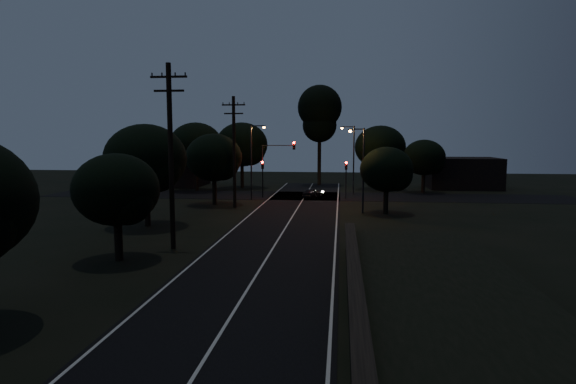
{
  "coord_description": "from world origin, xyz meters",
  "views": [
    {
      "loc": [
        4.04,
        -12.59,
        6.71
      ],
      "look_at": [
        0.0,
        24.0,
        2.5
      ],
      "focal_mm": 30.0,
      "sensor_mm": 36.0,
      "label": 1
    }
  ],
  "objects_px": {
    "utility_pole_far": "(234,150)",
    "streetlight_b": "(352,155)",
    "car": "(312,193)",
    "streetlight_c": "(362,164)",
    "utility_pole_mid": "(171,154)",
    "tall_pine": "(320,113)",
    "signal_right": "(346,173)",
    "streetlight_a": "(253,157)",
    "signal_mast": "(278,159)",
    "signal_left": "(263,172)"
  },
  "relations": [
    {
      "from": "utility_pole_mid",
      "to": "signal_right",
      "type": "relative_size",
      "value": 2.68
    },
    {
      "from": "streetlight_a",
      "to": "signal_mast",
      "type": "bearing_deg",
      "value": 39.77
    },
    {
      "from": "signal_left",
      "to": "signal_right",
      "type": "xyz_separation_m",
      "value": [
        9.2,
        0.0,
        0.0
      ]
    },
    {
      "from": "streetlight_a",
      "to": "car",
      "type": "xyz_separation_m",
      "value": [
        6.21,
        2.42,
        -4.1
      ]
    },
    {
      "from": "signal_left",
      "to": "utility_pole_far",
      "type": "bearing_deg",
      "value": -99.94
    },
    {
      "from": "streetlight_c",
      "to": "streetlight_a",
      "type": "bearing_deg",
      "value": 144.31
    },
    {
      "from": "utility_pole_mid",
      "to": "signal_right",
      "type": "bearing_deg",
      "value": 67.01
    },
    {
      "from": "signal_mast",
      "to": "streetlight_b",
      "type": "height_order",
      "value": "streetlight_b"
    },
    {
      "from": "signal_right",
      "to": "streetlight_c",
      "type": "height_order",
      "value": "streetlight_c"
    },
    {
      "from": "utility_pole_mid",
      "to": "streetlight_a",
      "type": "height_order",
      "value": "utility_pole_mid"
    },
    {
      "from": "utility_pole_far",
      "to": "signal_left",
      "type": "xyz_separation_m",
      "value": [
        1.4,
        7.99,
        -2.65
      ]
    },
    {
      "from": "streetlight_a",
      "to": "car",
      "type": "bearing_deg",
      "value": 21.26
    },
    {
      "from": "utility_pole_mid",
      "to": "signal_mast",
      "type": "distance_m",
      "value": 25.22
    },
    {
      "from": "signal_mast",
      "to": "car",
      "type": "distance_m",
      "value": 5.41
    },
    {
      "from": "signal_left",
      "to": "streetlight_c",
      "type": "bearing_deg",
      "value": -43.76
    },
    {
      "from": "signal_mast",
      "to": "utility_pole_mid",
      "type": "bearing_deg",
      "value": -97.04
    },
    {
      "from": "streetlight_b",
      "to": "signal_right",
      "type": "bearing_deg",
      "value": -100.0
    },
    {
      "from": "signal_right",
      "to": "utility_pole_mid",
      "type": "bearing_deg",
      "value": -112.99
    },
    {
      "from": "streetlight_a",
      "to": "streetlight_c",
      "type": "distance_m",
      "value": 13.72
    },
    {
      "from": "tall_pine",
      "to": "signal_left",
      "type": "relative_size",
      "value": 3.39
    },
    {
      "from": "signal_right",
      "to": "utility_pole_far",
      "type": "bearing_deg",
      "value": -143.0
    },
    {
      "from": "utility_pole_mid",
      "to": "tall_pine",
      "type": "xyz_separation_m",
      "value": [
        7.0,
        40.0,
        4.28
      ]
    },
    {
      "from": "utility_pole_far",
      "to": "streetlight_b",
      "type": "xyz_separation_m",
      "value": [
        11.31,
        12.0,
        -0.85
      ]
    },
    {
      "from": "signal_right",
      "to": "streetlight_c",
      "type": "relative_size",
      "value": 0.55
    },
    {
      "from": "utility_pole_far",
      "to": "streetlight_c",
      "type": "distance_m",
      "value": 12.05
    },
    {
      "from": "utility_pole_far",
      "to": "streetlight_c",
      "type": "bearing_deg",
      "value": -9.6
    },
    {
      "from": "signal_mast",
      "to": "streetlight_c",
      "type": "distance_m",
      "value": 13.28
    },
    {
      "from": "car",
      "to": "streetlight_c",
      "type": "bearing_deg",
      "value": 137.21
    },
    {
      "from": "tall_pine",
      "to": "utility_pole_mid",
      "type": "bearing_deg",
      "value": -99.93
    },
    {
      "from": "utility_pole_mid",
      "to": "streetlight_c",
      "type": "relative_size",
      "value": 1.47
    },
    {
      "from": "utility_pole_far",
      "to": "signal_left",
      "type": "distance_m",
      "value": 8.53
    },
    {
      "from": "utility_pole_mid",
      "to": "streetlight_b",
      "type": "relative_size",
      "value": 1.38
    },
    {
      "from": "utility_pole_far",
      "to": "tall_pine",
      "type": "xyz_separation_m",
      "value": [
        7.0,
        23.0,
        4.53
      ]
    },
    {
      "from": "signal_left",
      "to": "signal_mast",
      "type": "distance_m",
      "value": 2.26
    },
    {
      "from": "utility_pole_mid",
      "to": "tall_pine",
      "type": "distance_m",
      "value": 40.83
    },
    {
      "from": "signal_left",
      "to": "tall_pine",
      "type": "bearing_deg",
      "value": 69.54
    },
    {
      "from": "tall_pine",
      "to": "signal_mast",
      "type": "bearing_deg",
      "value": -104.62
    },
    {
      "from": "streetlight_b",
      "to": "car",
      "type": "bearing_deg",
      "value": -140.87
    },
    {
      "from": "signal_left",
      "to": "streetlight_a",
      "type": "distance_m",
      "value": 2.77
    },
    {
      "from": "signal_right",
      "to": "streetlight_a",
      "type": "bearing_deg",
      "value": -168.66
    },
    {
      "from": "utility_pole_far",
      "to": "streetlight_b",
      "type": "distance_m",
      "value": 16.51
    },
    {
      "from": "signal_left",
      "to": "signal_mast",
      "type": "bearing_deg",
      "value": 0.13
    },
    {
      "from": "car",
      "to": "streetlight_b",
      "type": "bearing_deg",
      "value": -118.98
    },
    {
      "from": "tall_pine",
      "to": "streetlight_c",
      "type": "xyz_separation_m",
      "value": [
        4.83,
        -25.0,
        -5.66
      ]
    },
    {
      "from": "utility_pole_mid",
      "to": "signal_left",
      "type": "distance_m",
      "value": 25.19
    },
    {
      "from": "streetlight_c",
      "to": "signal_left",
      "type": "bearing_deg",
      "value": 136.24
    },
    {
      "from": "signal_left",
      "to": "signal_right",
      "type": "relative_size",
      "value": 1.0
    },
    {
      "from": "utility_pole_far",
      "to": "car",
      "type": "xyz_separation_m",
      "value": [
        6.9,
        8.42,
        -4.95
      ]
    },
    {
      "from": "streetlight_a",
      "to": "tall_pine",
      "type": "bearing_deg",
      "value": 69.64
    },
    {
      "from": "signal_right",
      "to": "streetlight_a",
      "type": "relative_size",
      "value": 0.51
    }
  ]
}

